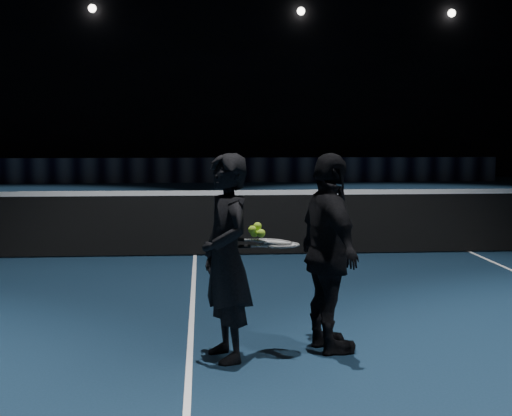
{
  "coord_description": "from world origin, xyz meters",
  "views": [
    {
      "loc": [
        0.11,
        -10.28,
        1.77
      ],
      "look_at": [
        0.53,
        -4.74,
        1.19
      ],
      "focal_mm": 50.0,
      "sensor_mm": 36.0,
      "label": 1
    }
  ],
  "objects_px": {
    "tennis_balls": "(258,231)",
    "racket_lower": "(282,245)",
    "player_b": "(329,253)",
    "player_a": "(226,258)",
    "racket_upper": "(274,242)"
  },
  "relations": [
    {
      "from": "racket_lower",
      "to": "racket_upper",
      "type": "height_order",
      "value": "racket_upper"
    },
    {
      "from": "player_a",
      "to": "racket_upper",
      "type": "relative_size",
      "value": 2.38
    },
    {
      "from": "player_a",
      "to": "player_b",
      "type": "relative_size",
      "value": 1.0
    },
    {
      "from": "tennis_balls",
      "to": "racket_lower",
      "type": "bearing_deg",
      "value": 8.22
    },
    {
      "from": "tennis_balls",
      "to": "player_a",
      "type": "bearing_deg",
      "value": -169.19
    },
    {
      "from": "player_b",
      "to": "racket_upper",
      "type": "xyz_separation_m",
      "value": [
        -0.45,
        -0.04,
        0.1
      ]
    },
    {
      "from": "player_a",
      "to": "racket_lower",
      "type": "height_order",
      "value": "player_a"
    },
    {
      "from": "player_a",
      "to": "player_b",
      "type": "height_order",
      "value": "same"
    },
    {
      "from": "racket_lower",
      "to": "player_a",
      "type": "bearing_deg",
      "value": -180.0
    },
    {
      "from": "racket_lower",
      "to": "racket_upper",
      "type": "relative_size",
      "value": 1.0
    },
    {
      "from": "player_a",
      "to": "tennis_balls",
      "type": "height_order",
      "value": "player_a"
    },
    {
      "from": "player_a",
      "to": "player_b",
      "type": "distance_m",
      "value": 0.85
    },
    {
      "from": "player_b",
      "to": "player_a",
      "type": "bearing_deg",
      "value": 86.76
    },
    {
      "from": "player_a",
      "to": "player_b",
      "type": "bearing_deg",
      "value": 80.32
    },
    {
      "from": "racket_lower",
      "to": "racket_upper",
      "type": "xyz_separation_m",
      "value": [
        -0.06,
        0.03,
        0.02
      ]
    }
  ]
}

